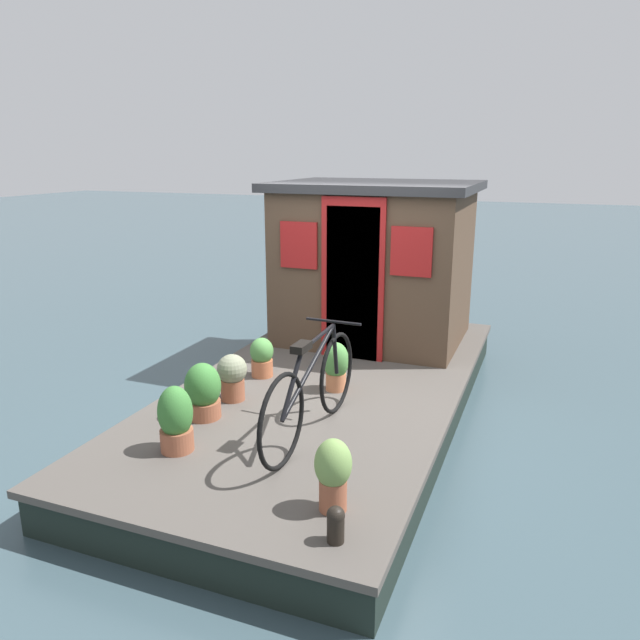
# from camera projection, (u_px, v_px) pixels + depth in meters

# --- Properties ---
(ground_plane) EXTENTS (60.00, 60.00, 0.00)m
(ground_plane) POSITION_uv_depth(u_px,v_px,m) (327.00, 416.00, 6.26)
(ground_plane) COLOR #384C54
(houseboat_deck) EXTENTS (5.49, 2.65, 0.39)m
(houseboat_deck) POSITION_uv_depth(u_px,v_px,m) (327.00, 399.00, 6.21)
(houseboat_deck) COLOR #4C4742
(houseboat_deck) RESTS_ON ground_plane
(houseboat_cabin) EXTENTS (1.88, 2.33, 1.92)m
(houseboat_cabin) POSITION_uv_depth(u_px,v_px,m) (375.00, 261.00, 7.36)
(houseboat_cabin) COLOR #4C3828
(houseboat_cabin) RESTS_ON houseboat_deck
(bicycle) EXTENTS (1.81, 0.50, 0.87)m
(bicycle) POSITION_uv_depth(u_px,v_px,m) (312.00, 390.00, 4.87)
(bicycle) COLOR black
(bicycle) RESTS_ON houseboat_deck
(potted_plant_basil) EXTENTS (0.24, 0.24, 0.41)m
(potted_plant_basil) POSITION_uv_depth(u_px,v_px,m) (262.00, 357.00, 6.25)
(potted_plant_basil) COLOR #B2603D
(potted_plant_basil) RESTS_ON houseboat_deck
(potted_plant_lavender) EXTENTS (0.28, 0.28, 0.44)m
(potted_plant_lavender) POSITION_uv_depth(u_px,v_px,m) (232.00, 376.00, 5.64)
(potted_plant_lavender) COLOR #935138
(potted_plant_lavender) RESTS_ON houseboat_deck
(potted_plant_sage) EXTENTS (0.27, 0.27, 0.53)m
(potted_plant_sage) POSITION_uv_depth(u_px,v_px,m) (176.00, 420.00, 4.67)
(potted_plant_sage) COLOR #935138
(potted_plant_sage) RESTS_ON houseboat_deck
(potted_plant_mint) EXTENTS (0.25, 0.25, 0.48)m
(potted_plant_mint) POSITION_uv_depth(u_px,v_px,m) (336.00, 365.00, 5.87)
(potted_plant_mint) COLOR #C6754C
(potted_plant_mint) RESTS_ON houseboat_deck
(potted_plant_succulent) EXTENTS (0.32, 0.32, 0.50)m
(potted_plant_succulent) POSITION_uv_depth(u_px,v_px,m) (203.00, 392.00, 5.26)
(potted_plant_succulent) COLOR #935138
(potted_plant_succulent) RESTS_ON houseboat_deck
(potted_plant_thyme) EXTENTS (0.24, 0.24, 0.50)m
(potted_plant_thyme) POSITION_uv_depth(u_px,v_px,m) (333.00, 472.00, 3.87)
(potted_plant_thyme) COLOR #935138
(potted_plant_thyme) RESTS_ON houseboat_deck
(mooring_bollard) EXTENTS (0.11, 0.11, 0.24)m
(mooring_bollard) POSITION_uv_depth(u_px,v_px,m) (336.00, 523.00, 3.59)
(mooring_bollard) COLOR black
(mooring_bollard) RESTS_ON houseboat_deck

